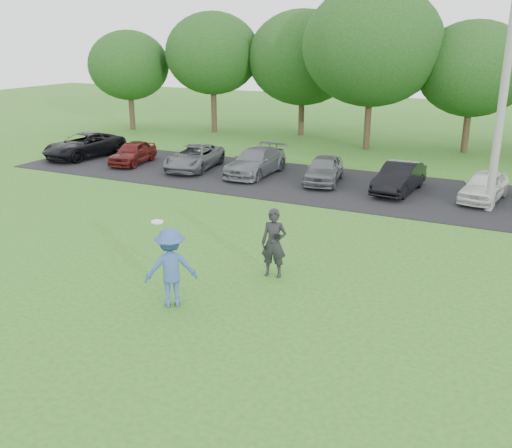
{
  "coord_description": "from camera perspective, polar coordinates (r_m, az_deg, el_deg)",
  "views": [
    {
      "loc": [
        6.21,
        -9.27,
        6.02
      ],
      "look_at": [
        0.0,
        3.5,
        1.3
      ],
      "focal_mm": 40.0,
      "sensor_mm": 36.0,
      "label": 1
    }
  ],
  "objects": [
    {
      "name": "tree_row",
      "position": [
        32.39,
        18.27,
        15.54
      ],
      "size": [
        42.39,
        9.85,
        8.64
      ],
      "color": "#38281C",
      "rests_on": "ground"
    },
    {
      "name": "utility_pole",
      "position": [
        21.35,
        23.89,
        14.73
      ],
      "size": [
        0.28,
        0.28,
        10.43
      ],
      "primitive_type": "cylinder",
      "color": "gray",
      "rests_on": "ground"
    },
    {
      "name": "camera_bystander",
      "position": [
        14.71,
        1.8,
        -1.93
      ],
      "size": [
        0.73,
        0.54,
        1.82
      ],
      "color": "black",
      "rests_on": "ground"
    },
    {
      "name": "frisbee_player",
      "position": [
        13.26,
        -8.52,
        -4.34
      ],
      "size": [
        1.39,
        1.3,
        2.1
      ],
      "color": "#355496",
      "rests_on": "ground"
    },
    {
      "name": "parking_lot",
      "position": [
        23.88,
        10.04,
        3.54
      ],
      "size": [
        32.0,
        6.5,
        0.03
      ],
      "primitive_type": "cube",
      "color": "black",
      "rests_on": "ground"
    },
    {
      "name": "parked_cars",
      "position": [
        23.84,
        9.7,
        5.02
      ],
      "size": [
        31.44,
        4.78,
        1.23
      ],
      "color": "black",
      "rests_on": "parking_lot"
    },
    {
      "name": "ground",
      "position": [
        12.67,
        -7.05,
        -10.12
      ],
      "size": [
        100.0,
        100.0,
        0.0
      ],
      "primitive_type": "plane",
      "color": "#2B6B1E",
      "rests_on": "ground"
    }
  ]
}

